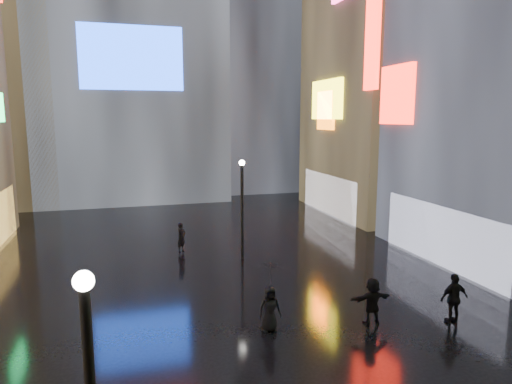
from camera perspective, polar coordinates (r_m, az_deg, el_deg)
name	(u,v)px	position (r m, az deg, el deg)	size (l,w,h in m)	color
ground	(211,266)	(23.14, -5.61, -9.19)	(140.00, 140.00, 0.00)	black
building_right_far	(393,28)	(37.95, 16.71, 19.01)	(10.28, 12.00, 28.00)	black
tower_flank_right	(248,23)	(50.27, -1.04, 20.38)	(12.00, 12.00, 34.00)	black
lamp_far	(242,204)	(23.46, -1.75, -1.46)	(0.30, 0.30, 5.20)	black
pedestrian_3	(454,298)	(18.22, 23.52, -12.09)	(1.07, 0.45, 1.83)	black
pedestrian_4	(270,309)	(16.24, 1.73, -14.39)	(0.78, 0.51, 1.60)	black
pedestrian_5	(372,301)	(17.24, 14.32, -13.05)	(1.57, 0.50, 1.69)	black
pedestrian_6	(181,237)	(25.51, -9.31, -5.62)	(0.59, 0.39, 1.62)	black
umbrella_2	(270,275)	(15.78, 1.75, -10.29)	(0.95, 0.96, 0.87)	black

